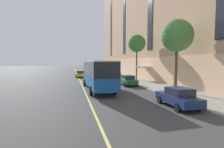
% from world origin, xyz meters
% --- Properties ---
extents(ground_plane, '(260.00, 260.00, 0.00)m').
position_xyz_m(ground_plane, '(0.00, 0.00, 0.00)').
color(ground_plane, '#424244').
extents(sidewalk, '(5.12, 160.00, 0.15)m').
position_xyz_m(sidewalk, '(9.21, 3.00, 0.07)').
color(sidewalk, '#9E9B93').
rests_on(sidewalk, ground).
extents(city_bus, '(3.00, 11.74, 3.72)m').
position_xyz_m(city_bus, '(0.44, -0.72, 2.15)').
color(city_bus, '#19569E').
rests_on(city_bus, ground).
extents(parked_car_navy_0, '(2.00, 4.31, 1.56)m').
position_xyz_m(parked_car_navy_0, '(5.44, -10.49, 0.78)').
color(parked_car_navy_0, navy).
rests_on(parked_car_navy_0, ground).
extents(parked_car_green_1, '(1.93, 4.79, 1.56)m').
position_xyz_m(parked_car_green_1, '(5.51, 2.60, 0.78)').
color(parked_car_green_1, '#23603D').
rests_on(parked_car_green_1, ground).
extents(parked_car_black_3, '(2.02, 4.54, 1.56)m').
position_xyz_m(parked_car_black_3, '(5.49, 16.40, 0.78)').
color(parked_car_black_3, black).
rests_on(parked_car_black_3, ground).
extents(parked_car_darkgray_5, '(2.08, 4.81, 1.56)m').
position_xyz_m(parked_car_darkgray_5, '(5.44, 33.61, 0.79)').
color(parked_car_darkgray_5, '#4C4C51').
rests_on(parked_car_darkgray_5, ground).
extents(parked_car_silver_6, '(2.04, 4.79, 1.56)m').
position_xyz_m(parked_car_silver_6, '(5.43, 26.68, 0.78)').
color(parked_car_silver_6, '#B7B7BC').
rests_on(parked_car_silver_6, ground).
extents(parked_car_white_7, '(2.07, 4.54, 1.56)m').
position_xyz_m(parked_car_white_7, '(5.37, 9.70, 0.78)').
color(parked_car_white_7, silver).
rests_on(parked_car_white_7, ground).
extents(taxi_cab, '(1.95, 4.72, 1.56)m').
position_xyz_m(taxi_cab, '(-0.92, 18.08, 0.78)').
color(taxi_cab, yellow).
rests_on(taxi_cab, ground).
extents(street_tree_mid_block, '(3.69, 3.69, 8.27)m').
position_xyz_m(street_tree_mid_block, '(9.08, -4.55, 6.53)').
color(street_tree_mid_block, brown).
rests_on(street_tree_mid_block, sidewalk).
extents(street_tree_far_uptown, '(3.23, 3.23, 8.42)m').
position_xyz_m(street_tree_far_uptown, '(9.08, 8.11, 6.91)').
color(street_tree_far_uptown, brown).
rests_on(street_tree_far_uptown, sidewalk).
extents(lane_centerline, '(0.16, 140.00, 0.01)m').
position_xyz_m(lane_centerline, '(-1.26, 3.00, 0.00)').
color(lane_centerline, '#E0D66B').
rests_on(lane_centerline, ground).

